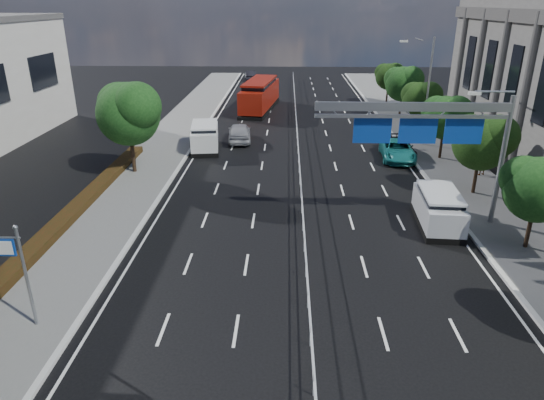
{
  "coord_description": "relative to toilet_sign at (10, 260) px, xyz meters",
  "views": [
    {
      "loc": [
        -0.95,
        -15.15,
        11.67
      ],
      "look_at": [
        -1.64,
        7.32,
        2.4
      ],
      "focal_mm": 32.0,
      "sensor_mm": 36.0,
      "label": 1
    }
  ],
  "objects": [
    {
      "name": "white_minivan",
      "position": [
        3.15,
        24.28,
        -1.86
      ],
      "size": [
        2.83,
        5.33,
        2.21
      ],
      "rotation": [
        0.0,
        0.0,
        0.13
      ],
      "color": "black",
      "rests_on": "ground"
    },
    {
      "name": "hedge_near",
      "position": [
        -2.35,
        5.0,
        -2.58
      ],
      "size": [
        1.0,
        36.0,
        0.44
      ],
      "primitive_type": "cube",
      "color": "black",
      "rests_on": "sidewalk_near"
    },
    {
      "name": "far_tree_c",
      "position": [
        22.2,
        6.98,
        0.48
      ],
      "size": [
        3.52,
        3.28,
        4.94
      ],
      "color": "black",
      "rests_on": "ground"
    },
    {
      "name": "sidewalk_near",
      "position": [
        -0.55,
        0.0,
        -2.87
      ],
      "size": [
        5.0,
        140.0,
        0.14
      ],
      "primitive_type": "cube",
      "color": "slate",
      "rests_on": "ground"
    },
    {
      "name": "parked_car_dark",
      "position": [
        19.25,
        23.14,
        -2.3
      ],
      "size": [
        2.06,
        4.56,
        1.3
      ],
      "primitive_type": "imported",
      "rotation": [
        0.0,
        0.0,
        0.06
      ],
      "color": "black",
      "rests_on": "ground"
    },
    {
      "name": "far_tree_d",
      "position": [
        22.2,
        14.48,
        0.74
      ],
      "size": [
        3.85,
        3.59,
        5.34
      ],
      "color": "black",
      "rests_on": "ground"
    },
    {
      "name": "toilet_sign",
      "position": [
        0.0,
        0.0,
        0.0
      ],
      "size": [
        1.62,
        0.18,
        4.34
      ],
      "color": "gray",
      "rests_on": "ground"
    },
    {
      "name": "overhead_gantry",
      "position": [
        17.69,
        10.05,
        2.66
      ],
      "size": [
        10.24,
        0.38,
        7.45
      ],
      "color": "gray",
      "rests_on": "ground"
    },
    {
      "name": "kerb_near",
      "position": [
        1.95,
        0.0,
        -2.87
      ],
      "size": [
        0.25,
        140.0,
        0.15
      ],
      "primitive_type": "cube",
      "color": "silver",
      "rests_on": "ground"
    },
    {
      "name": "streetlight_far",
      "position": [
        21.46,
        26.0,
        2.27
      ],
      "size": [
        2.78,
        2.4,
        9.0
      ],
      "color": "gray",
      "rests_on": "ground"
    },
    {
      "name": "near_car_silver",
      "position": [
        5.81,
        26.87,
        -2.11
      ],
      "size": [
        2.36,
        5.02,
        1.66
      ],
      "primitive_type": "imported",
      "rotation": [
        0.0,
        0.0,
        3.23
      ],
      "color": "#94959A",
      "rests_on": "ground"
    },
    {
      "name": "far_tree_g",
      "position": [
        22.2,
        36.98,
        0.81
      ],
      "size": [
        3.96,
        3.69,
        5.45
      ],
      "color": "black",
      "rests_on": "ground"
    },
    {
      "name": "red_bus",
      "position": [
        6.9,
        40.44,
        -1.18
      ],
      "size": [
        4.25,
        11.61,
        3.39
      ],
      "rotation": [
        0.0,
        0.0,
        -0.14
      ],
      "color": "black",
      "rests_on": "ground"
    },
    {
      "name": "parked_car_teal",
      "position": [
        18.79,
        22.0,
        -2.21
      ],
      "size": [
        2.83,
        5.47,
        1.47
      ],
      "primitive_type": "imported",
      "rotation": [
        0.0,
        0.0,
        -0.07
      ],
      "color": "#197474",
      "rests_on": "ground"
    },
    {
      "name": "far_tree_h",
      "position": [
        22.2,
        44.48,
        0.48
      ],
      "size": [
        3.41,
        3.18,
        4.91
      ],
      "color": "black",
      "rests_on": "ground"
    },
    {
      "name": "far_tree_f",
      "position": [
        22.2,
        29.48,
        0.55
      ],
      "size": [
        3.52,
        3.28,
        5.02
      ],
      "color": "black",
      "rests_on": "ground"
    },
    {
      "name": "pedestrian_b",
      "position": [
        23.71,
        21.75,
        -1.86
      ],
      "size": [
        0.96,
        0.77,
        1.89
      ],
      "primitive_type": "imported",
      "rotation": [
        0.0,
        0.0,
        3.08
      ],
      "color": "gray",
      "rests_on": "sidewalk_far"
    },
    {
      "name": "ground",
      "position": [
        10.95,
        0.0,
        -2.94
      ],
      "size": [
        160.0,
        160.0,
        0.0
      ],
      "primitive_type": "plane",
      "color": "black",
      "rests_on": "ground"
    },
    {
      "name": "near_tree_back",
      "position": [
        -0.99,
        17.97,
        1.67
      ],
      "size": [
        4.84,
        4.51,
        6.69
      ],
      "color": "black",
      "rests_on": "ground"
    },
    {
      "name": "near_car_dark",
      "position": [
        4.21,
        62.79,
        -2.21
      ],
      "size": [
        2.14,
        4.62,
        1.47
      ],
      "primitive_type": "imported",
      "rotation": [
        0.0,
        0.0,
        3.28
      ],
      "color": "black",
      "rests_on": "ground"
    },
    {
      "name": "median_fence",
      "position": [
        10.95,
        22.5,
        -2.42
      ],
      "size": [
        0.05,
        85.0,
        1.02
      ],
      "color": "silver",
      "rests_on": "ground"
    },
    {
      "name": "pedestrian_a",
      "position": [
        23.94,
        18.0,
        -1.85
      ],
      "size": [
        0.82,
        0.72,
        1.9
      ],
      "primitive_type": "imported",
      "rotation": [
        0.0,
        0.0,
        3.61
      ],
      "color": "gray",
      "rests_on": "sidewalk_far"
    },
    {
      "name": "silver_minivan",
      "position": [
        18.47,
        9.73,
        -1.95
      ],
      "size": [
        2.39,
        4.99,
        2.02
      ],
      "rotation": [
        0.0,
        0.0,
        -0.07
      ],
      "color": "black",
      "rests_on": "ground"
    },
    {
      "name": "far_tree_e",
      "position": [
        22.2,
        21.98,
        0.61
      ],
      "size": [
        3.63,
        3.38,
        5.13
      ],
      "color": "black",
      "rests_on": "ground"
    }
  ]
}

